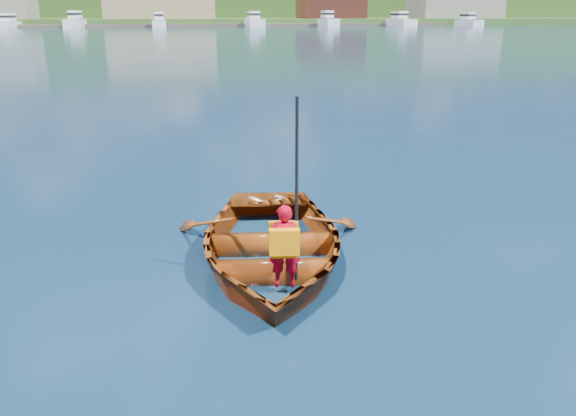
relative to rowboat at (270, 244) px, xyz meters
The scene contains 5 objects.
ground 1.10m from the rowboat, 63.01° to the left, with size 600.00×600.00×0.00m.
rowboat is the anchor object (origin of this frame).
child_paddler 0.99m from the rowboat, 88.61° to the right, with size 0.39×0.38×2.17m.
dock 149.05m from the rowboat, 91.97° to the left, with size 160.02×10.88×0.80m.
marina_yachts 144.48m from the rowboat, 87.09° to the left, with size 143.70×13.71×4.32m.
Camera 1 is at (-1.55, -7.66, 3.10)m, focal length 35.00 mm.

